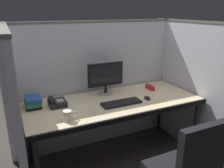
{
  "coord_description": "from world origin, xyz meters",
  "views": [
    {
      "loc": [
        -1.0,
        -1.78,
        1.69
      ],
      "look_at": [
        0.0,
        0.35,
        0.92
      ],
      "focal_mm": 36.55,
      "sensor_mm": 36.0,
      "label": 1
    }
  ],
  "objects_px": {
    "monitor_center": "(106,76)",
    "keyboard_main": "(121,103)",
    "desk": "(114,105)",
    "book_stack": "(33,102)",
    "desk_phone": "(57,103)",
    "coffee_mug": "(68,116)",
    "computer_mouse": "(147,98)",
    "red_stapler": "(150,87)"
  },
  "relations": [
    {
      "from": "desk",
      "to": "monitor_center",
      "type": "bearing_deg",
      "value": 88.2
    },
    {
      "from": "desk_phone",
      "to": "coffee_mug",
      "type": "distance_m",
      "value": 0.38
    },
    {
      "from": "desk",
      "to": "book_stack",
      "type": "xyz_separation_m",
      "value": [
        -0.82,
        0.22,
        0.1
      ]
    },
    {
      "from": "desk",
      "to": "book_stack",
      "type": "distance_m",
      "value": 0.85
    },
    {
      "from": "keyboard_main",
      "to": "computer_mouse",
      "type": "relative_size",
      "value": 4.48
    },
    {
      "from": "red_stapler",
      "to": "computer_mouse",
      "type": "bearing_deg",
      "value": -129.26
    },
    {
      "from": "monitor_center",
      "to": "book_stack",
      "type": "distance_m",
      "value": 0.84
    },
    {
      "from": "coffee_mug",
      "to": "book_stack",
      "type": "height_order",
      "value": "book_stack"
    },
    {
      "from": "computer_mouse",
      "to": "desk_phone",
      "type": "relative_size",
      "value": 0.51
    },
    {
      "from": "keyboard_main",
      "to": "red_stapler",
      "type": "distance_m",
      "value": 0.6
    },
    {
      "from": "desk_phone",
      "to": "red_stapler",
      "type": "xyz_separation_m",
      "value": [
        1.17,
        0.02,
        -0.01
      ]
    },
    {
      "from": "computer_mouse",
      "to": "desk_phone",
      "type": "xyz_separation_m",
      "value": [
        -0.95,
        0.25,
        0.02
      ]
    },
    {
      "from": "computer_mouse",
      "to": "book_stack",
      "type": "distance_m",
      "value": 1.22
    },
    {
      "from": "coffee_mug",
      "to": "red_stapler",
      "type": "distance_m",
      "value": 1.22
    },
    {
      "from": "monitor_center",
      "to": "computer_mouse",
      "type": "height_order",
      "value": "monitor_center"
    },
    {
      "from": "desk",
      "to": "desk_phone",
      "type": "height_order",
      "value": "desk_phone"
    },
    {
      "from": "book_stack",
      "to": "monitor_center",
      "type": "bearing_deg",
      "value": 2.57
    },
    {
      "from": "keyboard_main",
      "to": "red_stapler",
      "type": "xyz_separation_m",
      "value": [
        0.54,
        0.26,
        0.02
      ]
    },
    {
      "from": "computer_mouse",
      "to": "keyboard_main",
      "type": "bearing_deg",
      "value": 178.69
    },
    {
      "from": "keyboard_main",
      "to": "monitor_center",
      "type": "bearing_deg",
      "value": 94.53
    },
    {
      "from": "coffee_mug",
      "to": "red_stapler",
      "type": "bearing_deg",
      "value": 18.9
    },
    {
      "from": "keyboard_main",
      "to": "coffee_mug",
      "type": "height_order",
      "value": "coffee_mug"
    },
    {
      "from": "coffee_mug",
      "to": "monitor_center",
      "type": "bearing_deg",
      "value": 39.56
    },
    {
      "from": "computer_mouse",
      "to": "coffee_mug",
      "type": "bearing_deg",
      "value": -172.2
    },
    {
      "from": "coffee_mug",
      "to": "red_stapler",
      "type": "xyz_separation_m",
      "value": [
        1.15,
        0.39,
        -0.02
      ]
    },
    {
      "from": "desk",
      "to": "book_stack",
      "type": "relative_size",
      "value": 8.54
    },
    {
      "from": "keyboard_main",
      "to": "book_stack",
      "type": "xyz_separation_m",
      "value": [
        -0.85,
        0.31,
        0.04
      ]
    },
    {
      "from": "monitor_center",
      "to": "red_stapler",
      "type": "relative_size",
      "value": 2.87
    },
    {
      "from": "book_stack",
      "to": "keyboard_main",
      "type": "bearing_deg",
      "value": -19.92
    },
    {
      "from": "desk_phone",
      "to": "book_stack",
      "type": "bearing_deg",
      "value": 163.24
    },
    {
      "from": "computer_mouse",
      "to": "red_stapler",
      "type": "distance_m",
      "value": 0.34
    },
    {
      "from": "keyboard_main",
      "to": "desk_phone",
      "type": "xyz_separation_m",
      "value": [
        -0.63,
        0.24,
        0.02
      ]
    },
    {
      "from": "computer_mouse",
      "to": "coffee_mug",
      "type": "relative_size",
      "value": 0.76
    },
    {
      "from": "monitor_center",
      "to": "desk_phone",
      "type": "xyz_separation_m",
      "value": [
        -0.6,
        -0.11,
        -0.18
      ]
    },
    {
      "from": "coffee_mug",
      "to": "book_stack",
      "type": "bearing_deg",
      "value": 118.66
    },
    {
      "from": "desk_phone",
      "to": "coffee_mug",
      "type": "xyz_separation_m",
      "value": [
        0.02,
        -0.38,
        0.01
      ]
    },
    {
      "from": "desk",
      "to": "desk_phone",
      "type": "xyz_separation_m",
      "value": [
        -0.59,
        0.15,
        0.08
      ]
    },
    {
      "from": "keyboard_main",
      "to": "desk_phone",
      "type": "height_order",
      "value": "desk_phone"
    },
    {
      "from": "monitor_center",
      "to": "keyboard_main",
      "type": "distance_m",
      "value": 0.4
    },
    {
      "from": "red_stapler",
      "to": "desk_phone",
      "type": "bearing_deg",
      "value": -179.15
    },
    {
      "from": "monitor_center",
      "to": "red_stapler",
      "type": "distance_m",
      "value": 0.6
    },
    {
      "from": "desk_phone",
      "to": "book_stack",
      "type": "height_order",
      "value": "book_stack"
    }
  ]
}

